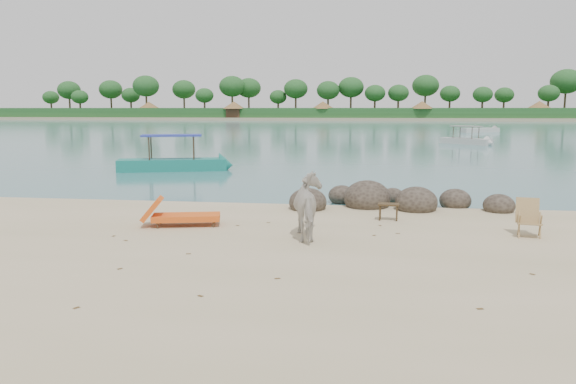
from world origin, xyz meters
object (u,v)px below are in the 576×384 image
object	(u,v)px
lounge_chair	(186,214)
deck_chair	(530,220)
boulders	(386,201)
cow	(311,208)
side_table	(388,213)
boat_near	(172,141)

from	to	relation	value
lounge_chair	deck_chair	bearing A→B (deg)	-14.41
boulders	deck_chair	size ratio (longest dim) A/B	7.47
cow	deck_chair	xyz separation A→B (m)	(4.88, 0.77, -0.29)
side_table	lounge_chair	bearing A→B (deg)	-160.79
lounge_chair	side_table	bearing A→B (deg)	2.14
side_table	deck_chair	bearing A→B (deg)	-22.72
boulders	side_table	size ratio (longest dim) A/B	11.96
cow	deck_chair	world-z (taller)	cow
cow	lounge_chair	bearing A→B (deg)	-30.29
lounge_chair	boat_near	bearing A→B (deg)	97.48
boat_near	deck_chair	bearing A→B (deg)	-61.45
lounge_chair	boat_near	size ratio (longest dim) A/B	0.36
cow	deck_chair	bearing A→B (deg)	173.89
side_table	lounge_chair	world-z (taller)	lounge_chair
side_table	boat_near	world-z (taller)	boat_near
cow	side_table	xyz separation A→B (m)	(1.79, 2.28, -0.50)
boulders	boat_near	size ratio (longest dim) A/B	1.12
cow	boat_near	world-z (taller)	boat_near
deck_chair	side_table	bearing A→B (deg)	164.54
side_table	deck_chair	world-z (taller)	deck_chair
side_table	deck_chair	size ratio (longest dim) A/B	0.62
side_table	boat_near	distance (m)	14.97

